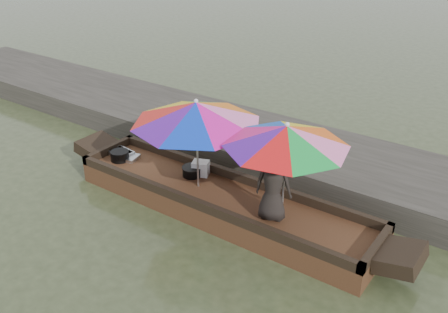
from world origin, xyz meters
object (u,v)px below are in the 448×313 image
Objects in this scene: cooking_pot at (120,156)px; supply_bag at (201,168)px; boat_hull at (220,203)px; tray_crayfish at (121,153)px; umbrella_bow at (197,144)px; vendor at (273,185)px; charcoal_grill at (192,172)px; tray_scallop at (126,157)px; umbrella_stern at (284,172)px.

supply_bag is at bearing 14.93° from cooking_pot.
tray_crayfish is (-2.37, 0.07, 0.22)m from boat_hull.
umbrella_bow reaches higher than tray_crayfish.
charcoal_grill is at bearing -26.86° from vendor.
umbrella_bow is (0.31, -0.22, 0.70)m from charcoal_grill.
vendor reaches higher than cooking_pot.
cooking_pot is at bearing -165.07° from supply_bag.
umbrella_bow is at bearing 180.00° from boat_hull.
tray_scallop is at bearing -18.80° from vendor.
umbrella_bow is at bearing -20.66° from vendor.
boat_hull is at bearing -0.72° from tray_scallop.
vendor is (3.41, -0.19, 0.52)m from tray_crayfish.
vendor is at bearing -0.57° from cooking_pot.
tray_crayfish is 2.05m from umbrella_bow.
tray_scallop is (0.04, 0.11, -0.06)m from cooking_pot.
tray_scallop is at bearing -168.59° from supply_bag.
cooking_pot is at bearing -109.60° from tray_scallop.
boat_hull is 1.49m from umbrella_stern.
supply_bag is 1.96m from umbrella_stern.
supply_bag is 0.25× the size of vendor.
vendor reaches higher than tray_scallop.
tray_scallop is at bearing 70.40° from cooking_pot.
charcoal_grill is 0.18× the size of umbrella_stern.
umbrella_stern is at bearing -10.53° from supply_bag.
charcoal_grill is at bearing 163.85° from boat_hull.
boat_hull is 11.66× the size of tray_crayfish.
charcoal_grill is at bearing 173.34° from umbrella_stern.
umbrella_bow is (0.21, -0.34, 0.65)m from supply_bag.
supply_bag is 0.76m from umbrella_bow.
tray_scallop is (0.17, -0.04, -0.01)m from tray_crayfish.
umbrella_bow and umbrella_stern have the same top height.
vendor reaches higher than charcoal_grill.
cooking_pot is 0.20m from tray_crayfish.
umbrella_bow is at bearing -0.91° from tray_scallop.
supply_bag is at bearing 121.59° from umbrella_bow.
umbrella_bow is at bearing -58.41° from supply_bag.
boat_hull is 2.21m from tray_scallop.
umbrella_stern is at bearing -0.47° from tray_scallop.
umbrella_stern reaches higher than boat_hull.
cooking_pot reaches higher than boat_hull.
tray_scallop is 3.43m from umbrella_stern.
boat_hull is 0.84m from charcoal_grill.
tray_scallop is 0.22× the size of umbrella_bow.
cooking_pot is at bearing -177.90° from boat_hull.
umbrella_stern is (3.52, -0.07, 0.73)m from tray_crayfish.
umbrella_stern is at bearing -6.66° from charcoal_grill.
supply_bag reaches higher than cooking_pot.
umbrella_bow is (1.74, -0.03, 0.74)m from tray_scallop.
cooking_pot is at bearing -177.36° from umbrella_bow.
boat_hull is 2.26m from cooking_pot.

